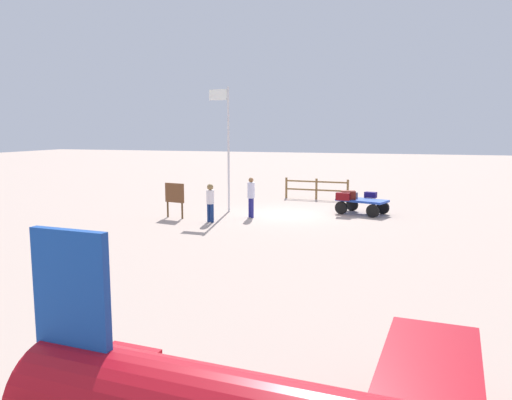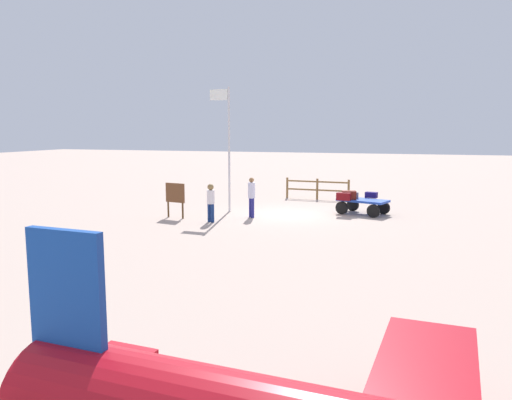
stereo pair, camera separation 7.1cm
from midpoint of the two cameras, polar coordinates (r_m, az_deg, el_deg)
name	(u,v)px [view 1 (the left image)]	position (r m, az deg, el deg)	size (l,w,h in m)	color
ground_plane	(288,214)	(22.91, 3.58, -1.64)	(120.00, 120.00, 0.00)	#BBA393
luggage_cart	(362,203)	(23.39, 11.77, -0.37)	(2.42, 1.87, 0.68)	#1F45B5
suitcase_grey	(348,195)	(23.20, 10.29, 0.55)	(0.70, 0.52, 0.39)	maroon
suitcase_maroon	(351,195)	(23.60, 10.61, 0.54)	(0.63, 0.44, 0.29)	gray
suitcase_dark	(371,195)	(23.99, 12.74, 0.57)	(0.58, 0.42, 0.26)	navy
suitcase_navy	(343,196)	(22.89, 9.72, 0.40)	(0.64, 0.38, 0.34)	maroon
worker_lead	(251,195)	(21.96, -0.65, 0.61)	(0.45, 0.45, 1.76)	navy
worker_trailing	(210,200)	(20.94, -5.28, 0.00)	(0.42, 0.42, 1.60)	navy
flagpole	(227,140)	(23.48, -3.43, 6.79)	(0.99, 0.10, 5.75)	silver
signboard	(175,195)	(22.13, -9.27, 0.51)	(0.97, 0.24, 1.52)	#4C3319
wooden_fence	(316,187)	(27.94, 6.76, 1.42)	(3.57, 0.30, 1.15)	brown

